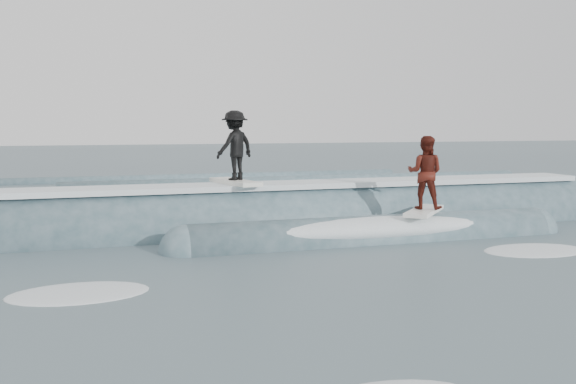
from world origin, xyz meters
name	(u,v)px	position (x,y,z in m)	size (l,w,h in m)	color
ground	(379,285)	(0.00, 0.00, 0.00)	(160.00, 160.00, 0.00)	#3B4A56
breaking_wave	(290,230)	(0.28, 5.69, 0.04)	(22.17, 3.95, 2.35)	#37545E
surfer_black	(235,148)	(-1.08, 6.04, 2.15)	(1.31, 2.07, 1.85)	white
surfer_red	(425,176)	(3.09, 3.84, 1.50)	(1.76, 1.84, 1.87)	white
whitewater	(251,294)	(-2.27, 0.07, 0.00)	(14.87, 7.45, 0.10)	white
far_swells	(193,188)	(-0.18, 17.65, 0.00)	(35.06, 8.65, 0.80)	#37545E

